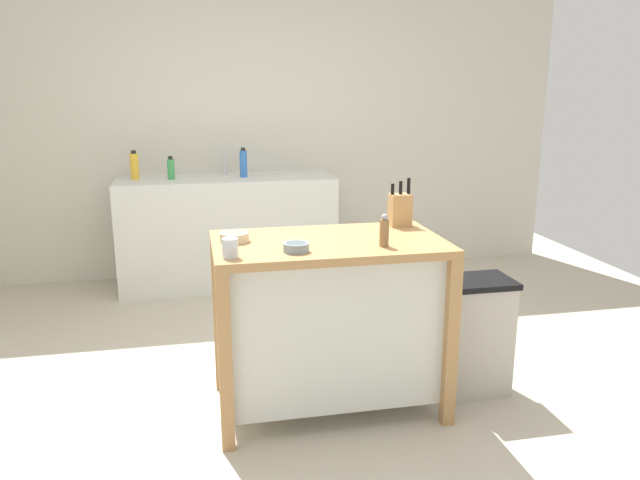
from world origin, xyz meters
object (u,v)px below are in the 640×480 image
pepper_grinder (384,231)px  bottle_spray_cleaner (171,169)px  kitchen_island (328,315)px  bowl_ceramic_wide (296,247)px  trash_bin (474,335)px  knife_block (400,209)px  bottle_hand_soap (243,163)px  bottle_dish_soap (134,166)px  drinking_cup (230,248)px  sink_faucet (224,161)px  bowl_stoneware_deep (234,237)px

pepper_grinder → bottle_spray_cleaner: size_ratio=0.85×
kitchen_island → bottle_spray_cleaner: bearing=110.6°
bowl_ceramic_wide → bottle_spray_cleaner: bearing=104.7°
kitchen_island → trash_bin: size_ratio=1.77×
knife_block → bottle_hand_soap: knife_block is taller
kitchen_island → bowl_ceramic_wide: bowl_ceramic_wide is taller
bottle_dish_soap → pepper_grinder: bearing=-61.0°
bowl_ceramic_wide → bottle_hand_soap: bottle_hand_soap is taller
knife_block → bottle_hand_soap: size_ratio=1.08×
bottle_spray_cleaner → kitchen_island: bearing=-69.4°
bowl_ceramic_wide → drinking_cup: (-0.30, -0.04, 0.02)m
sink_faucet → bottle_hand_soap: bearing=-49.4°
drinking_cup → pepper_grinder: bearing=4.4°
bowl_ceramic_wide → pepper_grinder: bearing=1.7°
kitchen_island → bowl_ceramic_wide: 0.49m
trash_bin → bottle_hand_soap: size_ratio=2.67×
bowl_stoneware_deep → trash_bin: (1.25, -0.06, -0.59)m
knife_block → sink_faucet: 2.21m
knife_block → bottle_dish_soap: 2.47m
drinking_cup → bottle_dish_soap: 2.48m
sink_faucet → bottle_dish_soap: 0.71m
bottle_spray_cleaner → bottle_hand_soap: (0.57, 0.01, 0.03)m
pepper_grinder → bottle_dish_soap: 2.68m
drinking_cup → bottle_hand_soap: (0.26, 2.34, 0.08)m
bottle_hand_soap → bowl_stoneware_deep: bearing=-96.1°
drinking_cup → trash_bin: drinking_cup is taller
drinking_cup → pepper_grinder: pepper_grinder is taller
knife_block → bowl_stoneware_deep: bearing=-169.2°
pepper_grinder → bottle_hand_soap: size_ratio=0.66×
bottle_dish_soap → knife_block: bearing=-52.2°
bowl_stoneware_deep → bowl_ceramic_wide: bearing=-43.0°
pepper_grinder → sink_faucet: 2.53m
bowl_ceramic_wide → bottle_spray_cleaner: (-0.60, 2.30, 0.07)m
pepper_grinder → bottle_dish_soap: size_ratio=0.69×
bowl_stoneware_deep → drinking_cup: drinking_cup is taller
bowl_stoneware_deep → bottle_hand_soap: bottle_hand_soap is taller
kitchen_island → trash_bin: bearing=-0.0°
knife_block → sink_faucet: knife_block is taller
trash_bin → drinking_cup: bearing=-170.1°
pepper_grinder → trash_bin: (0.57, 0.17, -0.64)m
trash_bin → kitchen_island: bearing=180.0°
bowl_stoneware_deep → trash_bin: 1.38m
bottle_spray_cleaner → sink_faucet: bearing=22.0°
drinking_cup → sink_faucet: (0.12, 2.51, 0.08)m
bowl_stoneware_deep → bottle_dish_soap: bearing=106.4°
bowl_stoneware_deep → bottle_dish_soap: (-0.63, 2.12, 0.09)m
knife_block → bottle_spray_cleaner: bearing=123.2°
knife_block → bowl_ceramic_wide: size_ratio=2.17×
knife_block → bowl_stoneware_deep: 0.90m
bowl_ceramic_wide → bottle_spray_cleaner: 2.37m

